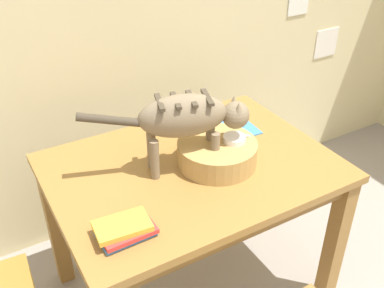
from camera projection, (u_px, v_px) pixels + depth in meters
dining_table at (192, 183)px, 1.88m from camera, size 1.14×0.84×0.73m
cat at (188, 118)px, 1.69m from camera, size 0.64×0.25×0.33m
saucer_bowl at (233, 158)px, 1.84m from camera, size 0.17×0.17×0.03m
coffee_mug at (234, 146)px, 1.81m from camera, size 0.14×0.09×0.09m
magazine at (223, 129)px, 2.07m from camera, size 0.29×0.25×0.01m
book_stack at (125, 230)px, 1.47m from camera, size 0.20×0.13×0.05m
wicker_basket at (216, 153)px, 1.81m from camera, size 0.33×0.33×0.10m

